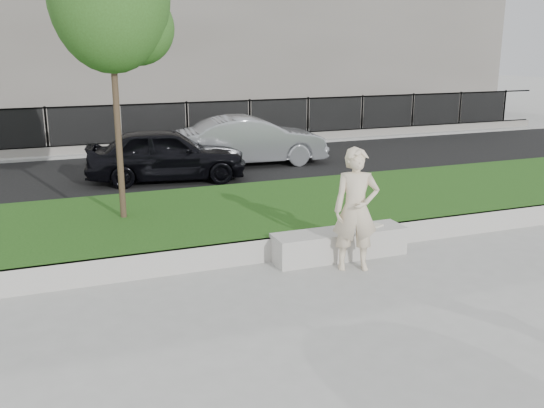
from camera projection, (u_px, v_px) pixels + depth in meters
name	position (u px, v px, depth m)	size (l,w,h in m)	color
ground	(274.00, 287.00, 8.97)	(90.00, 90.00, 0.00)	gray
grass_bank	(217.00, 220.00, 11.62)	(34.00, 4.00, 0.40)	#0E390E
grass_kerb	(250.00, 252.00, 9.85)	(34.00, 0.08, 0.40)	#ADA9A2
street	(161.00, 173.00, 16.61)	(34.00, 7.00, 0.04)	black
far_pavement	(135.00, 146.00, 20.66)	(34.00, 3.00, 0.12)	gray
iron_fence	(139.00, 136.00, 19.63)	(32.00, 0.30, 1.50)	slate
building_facade	(103.00, 5.00, 25.68)	(34.00, 10.00, 10.00)	#5F5A53
stone_bench	(339.00, 244.00, 10.15)	(2.30, 0.58, 0.47)	#ADA9A2
man	(356.00, 210.00, 9.45)	(0.71, 0.47, 1.95)	beige
book	(376.00, 225.00, 10.32)	(0.23, 0.17, 0.03)	beige
car_dark	(167.00, 154.00, 15.49)	(1.62, 4.03, 1.37)	black
car_silver	(252.00, 141.00, 17.54)	(1.49, 4.26, 1.40)	gray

